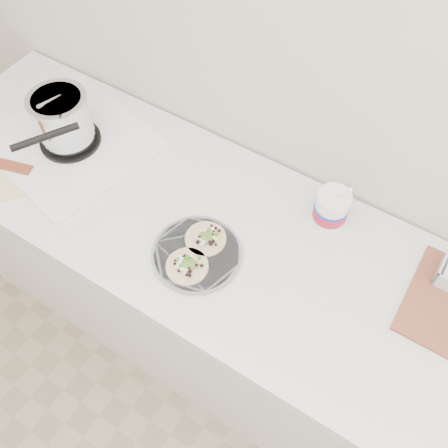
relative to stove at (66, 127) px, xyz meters
The scene contains 5 objects.
counter 0.91m from the stove, ahead, with size 2.44×0.66×0.90m.
stove is the anchor object (origin of this frame).
taco_plate 0.62m from the stove, 12.76° to the right, with size 0.26×0.26×0.04m.
tub 0.89m from the stove, 11.52° to the left, with size 0.10×0.10×0.23m.
bacon_plate 0.23m from the stove, 118.70° to the right, with size 0.28×0.28×0.02m.
Camera 1 is at (0.32, 0.73, 2.14)m, focal length 40.00 mm.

